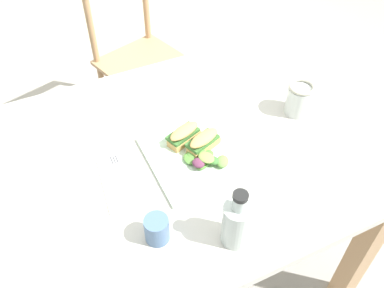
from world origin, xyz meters
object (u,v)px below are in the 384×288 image
object	(u,v)px
sandwich_half_front	(203,141)
bottle_cold_brew	(237,224)
sandwich_half_back	(184,134)
mason_jar_iced_tea	(300,101)
fork_on_napkin	(120,174)
cup_extra_side	(157,229)
chair_wooden_far	(139,59)
plate_lunch	(198,156)
dining_table	(181,175)

from	to	relation	value
sandwich_half_front	bottle_cold_brew	bearing A→B (deg)	-101.89
sandwich_half_back	mason_jar_iced_tea	bearing A→B (deg)	-4.55
bottle_cold_brew	sandwich_half_back	bearing A→B (deg)	86.07
fork_on_napkin	cup_extra_side	bearing A→B (deg)	-85.06
chair_wooden_far	bottle_cold_brew	bearing A→B (deg)	-98.18
plate_lunch	bottle_cold_brew	world-z (taller)	bottle_cold_brew
sandwich_half_front	sandwich_half_back	xyz separation A→B (m)	(-0.04, 0.05, 0.00)
plate_lunch	sandwich_half_front	distance (m)	0.05
plate_lunch	fork_on_napkin	bearing A→B (deg)	171.91
chair_wooden_far	cup_extra_side	bearing A→B (deg)	-107.02
plate_lunch	cup_extra_side	size ratio (longest dim) A/B	3.84
chair_wooden_far	bottle_cold_brew	xyz separation A→B (m)	(-0.19, -1.29, 0.36)
mason_jar_iced_tea	cup_extra_side	size ratio (longest dim) A/B	1.47
sandwich_half_front	cup_extra_side	bearing A→B (deg)	-137.12
dining_table	chair_wooden_far	size ratio (longest dim) A/B	1.37
plate_lunch	dining_table	bearing A→B (deg)	127.92
sandwich_half_front	fork_on_napkin	distance (m)	0.27
plate_lunch	sandwich_half_front	xyz separation A→B (m)	(0.03, 0.02, 0.03)
chair_wooden_far	mason_jar_iced_tea	world-z (taller)	chair_wooden_far
cup_extra_side	dining_table	bearing A→B (deg)	55.19
dining_table	mason_jar_iced_tea	world-z (taller)	mason_jar_iced_tea
fork_on_napkin	mason_jar_iced_tea	size ratio (longest dim) A/B	1.63
sandwich_half_back	bottle_cold_brew	world-z (taller)	bottle_cold_brew
sandwich_half_front	fork_on_napkin	size ratio (longest dim) A/B	0.65
chair_wooden_far	fork_on_napkin	xyz separation A→B (m)	(-0.39, -0.95, 0.30)
chair_wooden_far	mason_jar_iced_tea	distance (m)	1.04
sandwich_half_back	bottle_cold_brew	distance (m)	0.38
sandwich_half_back	plate_lunch	bearing A→B (deg)	-80.26
fork_on_napkin	bottle_cold_brew	distance (m)	0.40
cup_extra_side	mason_jar_iced_tea	bearing A→B (deg)	22.10
sandwich_half_front	mason_jar_iced_tea	world-z (taller)	mason_jar_iced_tea
sandwich_half_back	fork_on_napkin	xyz separation A→B (m)	(-0.23, -0.04, -0.03)
bottle_cold_brew	cup_extra_side	size ratio (longest dim) A/B	2.43
mason_jar_iced_tea	chair_wooden_far	bearing A→B (deg)	105.09
sandwich_half_front	mason_jar_iced_tea	xyz separation A→B (m)	(0.37, 0.02, 0.01)
plate_lunch	sandwich_half_back	distance (m)	0.08
chair_wooden_far	sandwich_half_back	distance (m)	0.99
dining_table	bottle_cold_brew	bearing A→B (deg)	-90.03
dining_table	mason_jar_iced_tea	distance (m)	0.47
dining_table	chair_wooden_far	world-z (taller)	chair_wooden_far
plate_lunch	mason_jar_iced_tea	xyz separation A→B (m)	(0.40, 0.04, 0.05)
mason_jar_iced_tea	bottle_cold_brew	bearing A→B (deg)	-142.17
chair_wooden_far	cup_extra_side	distance (m)	1.30
sandwich_half_front	bottle_cold_brew	distance (m)	0.33
sandwich_half_front	cup_extra_side	size ratio (longest dim) A/B	1.57
sandwich_half_back	fork_on_napkin	distance (m)	0.23
bottle_cold_brew	plate_lunch	bearing A→B (deg)	82.79
dining_table	bottle_cold_brew	world-z (taller)	bottle_cold_brew
chair_wooden_far	cup_extra_side	xyz separation A→B (m)	(-0.37, -1.20, 0.33)
plate_lunch	sandwich_half_back	bearing A→B (deg)	99.74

